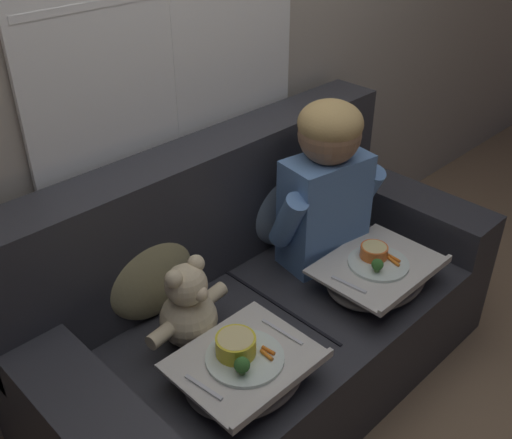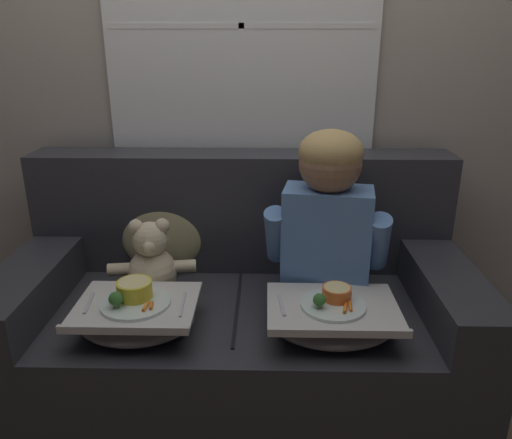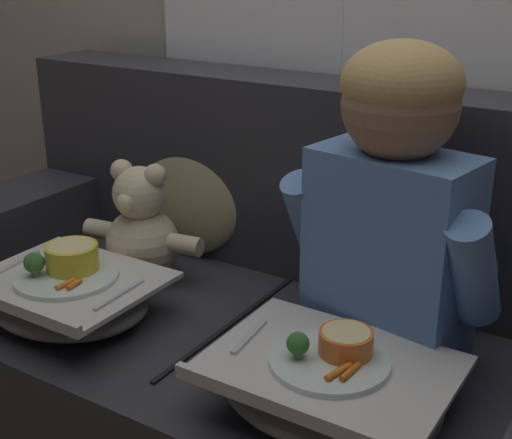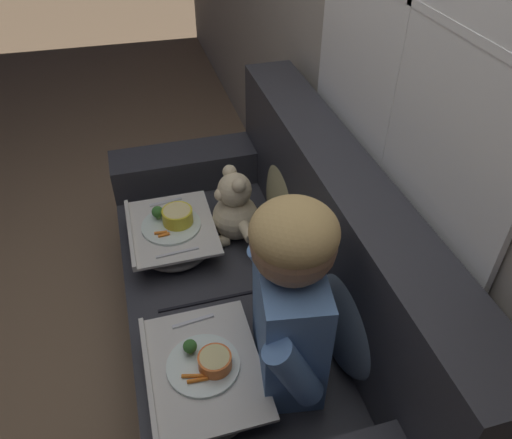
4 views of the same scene
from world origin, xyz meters
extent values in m
plane|color=#8E7051|center=(0.00, 0.00, 0.00)|extent=(14.00, 14.00, 0.00)
cube|color=#A89E8E|center=(0.00, 0.53, 1.30)|extent=(8.00, 0.05, 2.60)
cube|color=#2D2D33|center=(0.00, 0.00, 0.21)|extent=(1.84, 0.91, 0.42)
cube|color=#2D2D33|center=(0.00, 0.35, 0.69)|extent=(1.84, 0.22, 0.53)
cube|color=#2D2D33|center=(-0.81, 0.00, 0.51)|extent=(0.22, 0.91, 0.17)
cube|color=#2D2D33|center=(0.81, 0.00, 0.51)|extent=(0.22, 0.91, 0.17)
cube|color=black|center=(0.00, -0.02, 0.43)|extent=(0.01, 0.65, 0.01)
ellipsoid|color=slate|center=(0.35, 0.26, 0.62)|extent=(0.41, 0.20, 0.43)
ellipsoid|color=tan|center=(-0.35, 0.26, 0.62)|extent=(0.39, 0.19, 0.40)
cube|color=#5B84BC|center=(0.35, 0.04, 0.65)|extent=(0.36, 0.24, 0.46)
sphere|color=#936B4C|center=(0.35, 0.04, 0.98)|extent=(0.24, 0.24, 0.24)
ellipsoid|color=tan|center=(0.35, 0.04, 1.02)|extent=(0.24, 0.24, 0.17)
cylinder|color=#5B84BC|center=(0.15, 0.05, 0.69)|extent=(0.12, 0.19, 0.25)
cylinder|color=#5B84BC|center=(0.54, -0.01, 0.69)|extent=(0.12, 0.19, 0.25)
sphere|color=beige|center=(-0.35, 0.04, 0.52)|extent=(0.20, 0.20, 0.20)
sphere|color=beige|center=(-0.35, 0.04, 0.67)|extent=(0.14, 0.14, 0.14)
sphere|color=beige|center=(-0.40, 0.03, 0.72)|extent=(0.06, 0.06, 0.06)
sphere|color=beige|center=(-0.30, 0.05, 0.72)|extent=(0.06, 0.06, 0.06)
sphere|color=beige|center=(-0.34, -0.02, 0.66)|extent=(0.05, 0.05, 0.05)
sphere|color=black|center=(-0.34, -0.04, 0.66)|extent=(0.02, 0.02, 0.02)
cylinder|color=beige|center=(-0.48, 0.02, 0.54)|extent=(0.11, 0.06, 0.05)
cylinder|color=beige|center=(-0.22, 0.06, 0.54)|extent=(0.11, 0.06, 0.05)
cylinder|color=beige|center=(-0.38, -0.06, 0.45)|extent=(0.06, 0.10, 0.05)
cylinder|color=beige|center=(-0.29, -0.05, 0.45)|extent=(0.06, 0.10, 0.05)
ellipsoid|color=slate|center=(0.35, -0.23, 0.47)|extent=(0.44, 0.34, 0.10)
cube|color=beige|center=(0.35, -0.23, 0.52)|extent=(0.46, 0.36, 0.01)
cube|color=beige|center=(0.35, -0.40, 0.54)|extent=(0.46, 0.02, 0.02)
cylinder|color=silver|center=(0.35, -0.23, 0.54)|extent=(0.23, 0.23, 0.01)
cylinder|color=orange|center=(0.37, -0.20, 0.57)|extent=(0.11, 0.11, 0.05)
cylinder|color=#E5D189|center=(0.37, -0.20, 0.58)|extent=(0.09, 0.09, 0.01)
sphere|color=#38702D|center=(0.30, -0.26, 0.57)|extent=(0.04, 0.04, 0.04)
cylinder|color=#7A9E56|center=(0.30, -0.26, 0.55)|extent=(0.02, 0.02, 0.02)
cylinder|color=orange|center=(0.39, -0.27, 0.55)|extent=(0.03, 0.07, 0.01)
cylinder|color=orange|center=(0.40, -0.26, 0.55)|extent=(0.02, 0.06, 0.01)
cube|color=silver|center=(0.17, -0.23, 0.53)|extent=(0.03, 0.14, 0.01)
ellipsoid|color=slate|center=(-0.35, -0.23, 0.47)|extent=(0.41, 0.34, 0.10)
cube|color=beige|center=(-0.35, -0.23, 0.52)|extent=(0.43, 0.35, 0.01)
cube|color=beige|center=(-0.35, -0.40, 0.54)|extent=(0.43, 0.02, 0.02)
cylinder|color=silver|center=(-0.35, -0.23, 0.54)|extent=(0.25, 0.25, 0.01)
cylinder|color=yellow|center=(-0.36, -0.20, 0.57)|extent=(0.13, 0.13, 0.06)
cylinder|color=#E5D189|center=(-0.36, -0.20, 0.60)|extent=(0.11, 0.11, 0.01)
sphere|color=#38702D|center=(-0.40, -0.28, 0.58)|extent=(0.05, 0.05, 0.05)
cylinder|color=#7A9E56|center=(-0.40, -0.28, 0.55)|extent=(0.02, 0.02, 0.02)
cylinder|color=orange|center=(-0.30, -0.28, 0.55)|extent=(0.02, 0.05, 0.01)
cylinder|color=orange|center=(-0.28, -0.27, 0.55)|extent=(0.02, 0.05, 0.01)
cube|color=silver|center=(-0.52, -0.23, 0.53)|extent=(0.03, 0.14, 0.01)
cube|color=silver|center=(-0.18, -0.23, 0.53)|extent=(0.02, 0.17, 0.01)
camera|label=1|loc=(-1.26, -1.21, 1.88)|focal=42.00mm
camera|label=2|loc=(0.11, -1.78, 1.42)|focal=35.00mm
camera|label=3|loc=(0.85, -1.29, 1.27)|focal=50.00mm
camera|label=4|loc=(1.27, -0.32, 1.88)|focal=35.00mm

